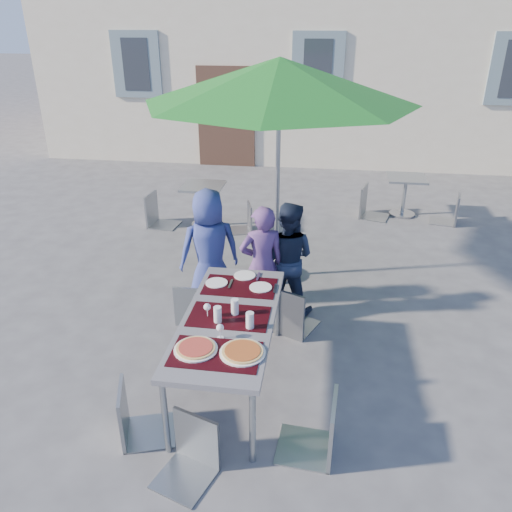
% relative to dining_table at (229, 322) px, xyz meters
% --- Properties ---
extents(ground, '(90.00, 90.00, 0.00)m').
position_rel_dining_table_xyz_m(ground, '(0.44, 0.16, -0.70)').
color(ground, '#49494C').
rests_on(ground, ground).
extents(dining_table, '(0.80, 1.85, 0.76)m').
position_rel_dining_table_xyz_m(dining_table, '(0.00, 0.00, 0.00)').
color(dining_table, '#4B4A50').
rests_on(dining_table, ground).
extents(pizza_near_left, '(0.35, 0.35, 0.03)m').
position_rel_dining_table_xyz_m(pizza_near_left, '(-0.17, -0.52, 0.07)').
color(pizza_near_left, white).
rests_on(pizza_near_left, dining_table).
extents(pizza_near_right, '(0.37, 0.37, 0.03)m').
position_rel_dining_table_xyz_m(pizza_near_right, '(0.21, -0.51, 0.07)').
color(pizza_near_right, white).
rests_on(pizza_near_right, dining_table).
extents(glassware, '(0.46, 0.44, 0.15)m').
position_rel_dining_table_xyz_m(glassware, '(0.03, -0.09, 0.13)').
color(glassware, silver).
rests_on(glassware, dining_table).
extents(place_settings, '(0.70, 0.44, 0.01)m').
position_rel_dining_table_xyz_m(place_settings, '(-0.00, 0.63, 0.06)').
color(place_settings, white).
rests_on(place_settings, dining_table).
extents(child_0, '(0.83, 0.70, 1.44)m').
position_rel_dining_table_xyz_m(child_0, '(-0.51, 1.41, 0.02)').
color(child_0, navy).
rests_on(child_0, ground).
extents(child_1, '(0.58, 0.47, 1.37)m').
position_rel_dining_table_xyz_m(child_1, '(0.13, 1.18, -0.01)').
color(child_1, '#573771').
rests_on(child_1, ground).
extents(child_2, '(0.70, 0.48, 1.33)m').
position_rel_dining_table_xyz_m(child_2, '(0.39, 1.43, -0.03)').
color(child_2, '#1B253D').
rests_on(child_2, ground).
extents(chair_0, '(0.41, 0.42, 0.93)m').
position_rel_dining_table_xyz_m(chair_0, '(-0.60, 1.00, -0.15)').
color(chair_0, '#8F969A').
rests_on(chair_0, ground).
extents(chair_1, '(0.57, 0.58, 0.98)m').
position_rel_dining_table_xyz_m(chair_1, '(0.02, 1.06, -0.12)').
color(chair_1, gray).
rests_on(chair_1, ground).
extents(chair_2, '(0.61, 0.61, 1.04)m').
position_rel_dining_table_xyz_m(chair_2, '(0.47, 0.97, -0.08)').
color(chair_2, gray).
rests_on(chair_2, ground).
extents(chair_3, '(0.52, 0.51, 0.92)m').
position_rel_dining_table_xyz_m(chair_3, '(-0.64, -0.73, -0.16)').
color(chair_3, gray).
rests_on(chair_3, ground).
extents(chair_4, '(0.47, 0.46, 0.98)m').
position_rel_dining_table_xyz_m(chair_4, '(0.84, -0.69, -0.12)').
color(chair_4, '#939A9E').
rests_on(chair_4, ground).
extents(chair_5, '(0.50, 0.51, 0.89)m').
position_rel_dining_table_xyz_m(chair_5, '(-0.11, -1.02, -0.18)').
color(chair_5, gray).
rests_on(chair_5, ground).
extents(patio_umbrella, '(3.21, 3.21, 2.75)m').
position_rel_dining_table_xyz_m(patio_umbrella, '(0.18, 2.25, 1.78)').
color(patio_umbrella, '#9EA0A5').
rests_on(patio_umbrella, ground).
extents(cafe_table_0, '(0.65, 0.65, 0.70)m').
position_rel_dining_table_xyz_m(cafe_table_0, '(-1.19, 3.87, -0.24)').
color(cafe_table_0, '#9EA0A5').
rests_on(cafe_table_0, ground).
extents(bg_chair_l_0, '(0.49, 0.49, 1.02)m').
position_rel_dining_table_xyz_m(bg_chair_l_0, '(-1.96, 3.78, -0.10)').
color(bg_chair_l_0, gray).
rests_on(bg_chair_l_0, ground).
extents(bg_chair_r_0, '(0.48, 0.47, 0.85)m').
position_rel_dining_table_xyz_m(bg_chair_r_0, '(-0.50, 3.75, -0.20)').
color(bg_chair_r_0, gray).
rests_on(bg_chair_r_0, ground).
extents(cafe_table_1, '(0.64, 0.64, 0.69)m').
position_rel_dining_table_xyz_m(cafe_table_1, '(2.13, 4.85, -0.25)').
color(cafe_table_1, '#9EA0A5').
rests_on(cafe_table_1, ground).
extents(bg_chair_l_1, '(0.56, 0.56, 1.02)m').
position_rel_dining_table_xyz_m(bg_chair_l_1, '(1.54, 4.70, -0.09)').
color(bg_chair_l_1, gray).
rests_on(bg_chair_l_1, ground).
extents(bg_chair_r_1, '(0.50, 0.50, 0.95)m').
position_rel_dining_table_xyz_m(bg_chair_r_1, '(2.86, 4.59, -0.14)').
color(bg_chair_r_1, gray).
rests_on(bg_chair_r_1, ground).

